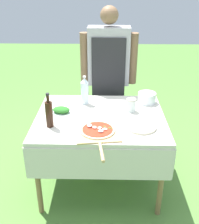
# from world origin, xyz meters

# --- Properties ---
(ground_plane) EXTENTS (12.00, 12.00, 0.00)m
(ground_plane) POSITION_xyz_m (0.00, 0.00, 0.00)
(ground_plane) COLOR #517F38
(prep_table) EXTENTS (1.14, 0.93, 0.73)m
(prep_table) POSITION_xyz_m (0.00, 0.00, 0.65)
(prep_table) COLOR beige
(prep_table) RESTS_ON ground
(person_cook) EXTENTS (0.59, 0.20, 1.58)m
(person_cook) POSITION_xyz_m (0.07, 0.67, 0.93)
(person_cook) COLOR #70604C
(person_cook) RESTS_ON ground
(pizza_on_peel) EXTENTS (0.38, 0.58, 0.06)m
(pizza_on_peel) POSITION_xyz_m (-0.01, -0.29, 0.75)
(pizza_on_peel) COLOR tan
(pizza_on_peel) RESTS_ON prep_table
(oil_bottle) EXTENTS (0.06, 0.06, 0.29)m
(oil_bottle) POSITION_xyz_m (-0.41, -0.19, 0.85)
(oil_bottle) COLOR black
(oil_bottle) RESTS_ON prep_table
(water_bottle) EXTENTS (0.07, 0.07, 0.27)m
(water_bottle) POSITION_xyz_m (-0.15, 0.27, 0.86)
(water_bottle) COLOR silver
(water_bottle) RESTS_ON prep_table
(herb_container) EXTENTS (0.20, 0.16, 0.06)m
(herb_container) POSITION_xyz_m (-0.35, 0.05, 0.76)
(herb_container) COLOR silver
(herb_container) RESTS_ON prep_table
(mixing_tub) EXTENTS (0.17, 0.17, 0.10)m
(mixing_tub) POSITION_xyz_m (0.44, 0.30, 0.78)
(mixing_tub) COLOR silver
(mixing_tub) RESTS_ON prep_table
(plate_stack) EXTENTS (0.25, 0.25, 0.02)m
(plate_stack) POSITION_xyz_m (0.33, -0.20, 0.74)
(plate_stack) COLOR beige
(plate_stack) RESTS_ON prep_table
(sauce_jar) EXTENTS (0.08, 0.08, 0.12)m
(sauce_jar) POSITION_xyz_m (0.28, 0.11, 0.79)
(sauce_jar) COLOR silver
(sauce_jar) RESTS_ON prep_table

